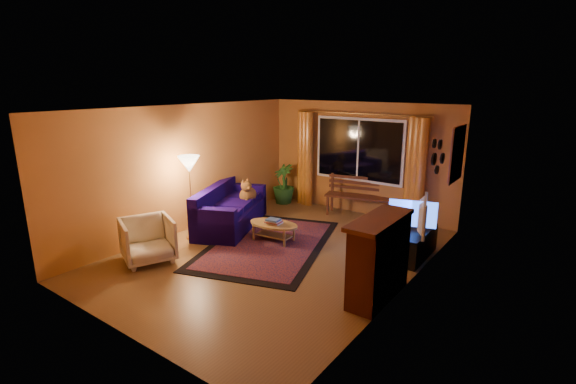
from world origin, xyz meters
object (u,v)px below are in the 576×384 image
Objects in this scene: coffee_table at (274,232)px; tv_console at (416,244)px; bench at (359,206)px; sofa at (231,207)px; floor_lamp at (191,198)px; armchair at (148,238)px.

coffee_table is 2.56m from tv_console.
sofa reaches higher than bench.
tv_console is (3.78, 1.62, -0.57)m from floor_lamp.
tv_console is at bearing 19.05° from coffee_table.
armchair is 2.26m from coffee_table.
sofa reaches higher than coffee_table.
armchair is at bearing -126.22° from bench.
floor_lamp is at bearing -136.20° from bench.
sofa is 1.23m from coffee_table.
tv_console is (1.83, -1.50, 0.02)m from bench.
sofa is 0.99m from floor_lamp.
sofa is at bearing -169.74° from tv_console.
floor_lamp is (-0.22, 1.16, 0.40)m from armchair.
armchair is 0.71× the size of tv_console.
tv_console is (3.56, 2.77, -0.17)m from armchair.
armchair is (0.06, -2.05, -0.02)m from sofa.
floor_lamp is 1.68m from coffee_table.
tv_console is (3.62, 0.72, -0.19)m from sofa.
floor_lamp reaches higher than sofa.
sofa is 1.83× the size of tv_console.
bench is at bearing 139.77° from tv_console.
coffee_table is (1.14, 1.94, -0.23)m from armchair.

